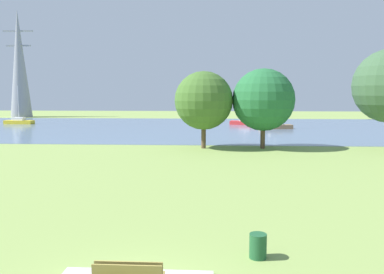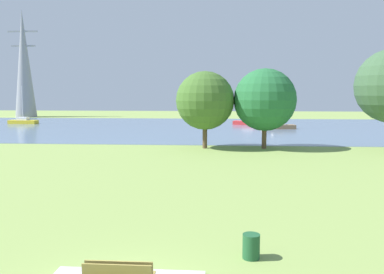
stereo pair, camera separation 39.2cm
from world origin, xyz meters
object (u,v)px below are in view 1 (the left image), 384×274
at_px(litter_bin, 258,246).
at_px(electricity_pylon, 19,64).
at_px(sailboat_red, 245,122).
at_px(sailboat_yellow, 19,121).
at_px(tree_mid_shore, 263,100).
at_px(sailboat_brown, 276,126).
at_px(tree_west_far, 204,101).

distance_m(litter_bin, electricity_pylon, 82.81).
bearing_deg(litter_bin, sailboat_red, 86.15).
xyz_separation_m(sailboat_yellow, tree_mid_shore, (37.25, -26.91, 4.15)).
xyz_separation_m(sailboat_brown, electricity_pylon, (-49.93, 24.57, 10.78)).
distance_m(litter_bin, sailboat_red, 52.83).
distance_m(sailboat_brown, tree_mid_shore, 21.16).
bearing_deg(electricity_pylon, sailboat_brown, -26.21).
relative_size(sailboat_red, tree_mid_shore, 0.89).
distance_m(sailboat_red, electricity_pylon, 50.44).
relative_size(litter_bin, sailboat_yellow, 0.13).
bearing_deg(litter_bin, sailboat_brown, 80.76).
bearing_deg(electricity_pylon, sailboat_red, -20.84).
xyz_separation_m(litter_bin, sailboat_yellow, (-34.10, 52.26, 0.06)).
height_order(litter_bin, sailboat_yellow, sailboat_yellow).
xyz_separation_m(sailboat_brown, tree_mid_shore, (-4.27, -20.31, 4.15)).
xyz_separation_m(sailboat_red, tree_mid_shore, (-0.39, -27.35, 4.15)).
bearing_deg(tree_west_far, electricity_pylon, 131.64).
height_order(sailboat_brown, sailboat_yellow, sailboat_brown).
height_order(litter_bin, tree_mid_shore, tree_mid_shore).
relative_size(litter_bin, sailboat_brown, 0.12).
bearing_deg(tree_mid_shore, litter_bin, -97.09).
height_order(tree_west_far, tree_mid_shore, tree_mid_shore).
distance_m(sailboat_brown, sailboat_yellow, 42.04).
xyz_separation_m(tree_west_far, electricity_pylon, (-40.05, 45.05, 6.71)).
height_order(sailboat_yellow, tree_mid_shore, tree_mid_shore).
relative_size(sailboat_yellow, electricity_pylon, 0.28).
distance_m(litter_bin, sailboat_brown, 46.27).
xyz_separation_m(sailboat_yellow, electricity_pylon, (-8.40, 17.98, 10.79)).
height_order(litter_bin, electricity_pylon, electricity_pylon).
bearing_deg(sailboat_brown, electricity_pylon, 153.79).
distance_m(sailboat_brown, electricity_pylon, 56.68).
bearing_deg(tree_mid_shore, sailboat_brown, 78.12).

